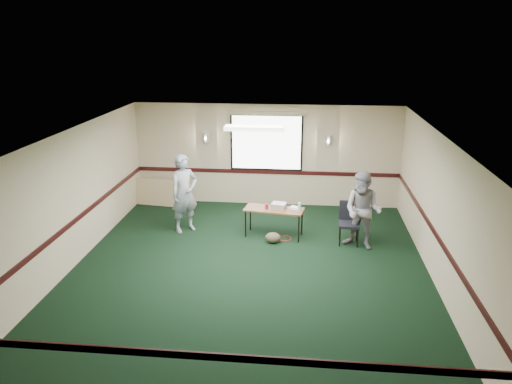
# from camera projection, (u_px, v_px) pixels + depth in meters

# --- Properties ---
(ground) EXTENTS (8.00, 8.00, 0.00)m
(ground) POSITION_uv_depth(u_px,v_px,m) (249.00, 270.00, 9.82)
(ground) COLOR black
(ground) RESTS_ON ground
(room_shell) EXTENTS (8.00, 8.02, 8.00)m
(room_shell) POSITION_uv_depth(u_px,v_px,m) (260.00, 165.00, 11.35)
(room_shell) COLOR #C7B290
(room_shell) RESTS_ON ground
(folding_table) EXTENTS (1.39, 0.72, 0.66)m
(folding_table) POSITION_uv_depth(u_px,v_px,m) (274.00, 211.00, 11.27)
(folding_table) COLOR #502417
(folding_table) RESTS_ON ground
(projector) EXTENTS (0.37, 0.33, 0.11)m
(projector) POSITION_uv_depth(u_px,v_px,m) (279.00, 205.00, 11.31)
(projector) COLOR #93949B
(projector) RESTS_ON folding_table
(game_console) EXTENTS (0.25, 0.23, 0.05)m
(game_console) POSITION_uv_depth(u_px,v_px,m) (295.00, 208.00, 11.24)
(game_console) COLOR white
(game_console) RESTS_ON folding_table
(red_cup) EXTENTS (0.08, 0.08, 0.11)m
(red_cup) POSITION_uv_depth(u_px,v_px,m) (267.00, 206.00, 11.25)
(red_cup) COLOR #AD0B19
(red_cup) RESTS_ON folding_table
(water_bottle) EXTENTS (0.06, 0.06, 0.21)m
(water_bottle) POSITION_uv_depth(u_px,v_px,m) (299.00, 207.00, 11.05)
(water_bottle) COLOR #96DEF6
(water_bottle) RESTS_ON folding_table
(duffel_bag) EXTENTS (0.36, 0.28, 0.24)m
(duffel_bag) POSITION_uv_depth(u_px,v_px,m) (273.00, 238.00, 11.06)
(duffel_bag) COLOR #463F28
(duffel_bag) RESTS_ON ground
(cable_coil) EXTENTS (0.35, 0.35, 0.02)m
(cable_coil) POSITION_uv_depth(u_px,v_px,m) (285.00, 238.00, 11.30)
(cable_coil) COLOR red
(cable_coil) RESTS_ON ground
(folded_table) EXTENTS (1.41, 0.38, 0.71)m
(folded_table) POSITION_uv_depth(u_px,v_px,m) (154.00, 192.00, 13.41)
(folded_table) COLOR tan
(folded_table) RESTS_ON ground
(conference_chair) EXTENTS (0.47, 0.49, 0.92)m
(conference_chair) POSITION_uv_depth(u_px,v_px,m) (349.00, 219.00, 10.99)
(conference_chair) COLOR black
(conference_chair) RESTS_ON ground
(person_left) EXTENTS (0.79, 0.78, 1.84)m
(person_left) POSITION_uv_depth(u_px,v_px,m) (184.00, 193.00, 11.50)
(person_left) COLOR #39587D
(person_left) RESTS_ON ground
(person_right) EXTENTS (1.02, 0.93, 1.70)m
(person_right) POSITION_uv_depth(u_px,v_px,m) (363.00, 211.00, 10.60)
(person_right) COLOR #7A91BE
(person_right) RESTS_ON ground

